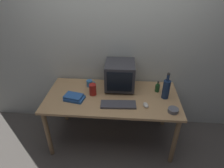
% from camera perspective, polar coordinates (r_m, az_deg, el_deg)
% --- Properties ---
extents(ground_plane, '(6.00, 6.00, 0.00)m').
position_cam_1_polar(ground_plane, '(2.94, 0.00, -15.55)').
color(ground_plane, '#56514C').
extents(back_wall, '(4.00, 0.08, 2.50)m').
position_cam_1_polar(back_wall, '(2.63, 0.80, 11.41)').
color(back_wall, beige).
rests_on(back_wall, ground).
extents(desk, '(1.69, 0.81, 0.74)m').
position_cam_1_polar(desk, '(2.50, 0.00, -5.13)').
color(desk, tan).
rests_on(desk, ground).
extents(crt_monitor, '(0.39, 0.39, 0.37)m').
position_cam_1_polar(crt_monitor, '(2.52, 2.36, 2.64)').
color(crt_monitor, '#333338').
rests_on(crt_monitor, desk).
extents(keyboard, '(0.43, 0.17, 0.02)m').
position_cam_1_polar(keyboard, '(2.29, 1.89, -6.12)').
color(keyboard, '#3F3F47').
rests_on(keyboard, desk).
extents(computer_mouse, '(0.08, 0.11, 0.04)m').
position_cam_1_polar(computer_mouse, '(2.31, 10.02, -6.18)').
color(computer_mouse, beige).
rests_on(computer_mouse, desk).
extents(bottle_tall, '(0.09, 0.09, 0.36)m').
position_cam_1_polar(bottle_tall, '(2.44, 15.85, -1.29)').
color(bottle_tall, navy).
rests_on(bottle_tall, desk).
extents(bottle_short, '(0.06, 0.06, 0.16)m').
position_cam_1_polar(bottle_short, '(2.58, 13.37, -1.07)').
color(bottle_short, '#1E4C23').
rests_on(bottle_short, desk).
extents(book_stack, '(0.26, 0.20, 0.06)m').
position_cam_1_polar(book_stack, '(2.42, -11.25, -3.94)').
color(book_stack, '#28569E').
rests_on(book_stack, desk).
extents(mug, '(0.12, 0.08, 0.09)m').
position_cam_1_polar(mug, '(2.65, -6.64, 0.22)').
color(mug, '#3370B2').
rests_on(mug, desk).
extents(cd_spindle, '(0.12, 0.12, 0.04)m').
position_cam_1_polar(cd_spindle, '(2.29, 17.78, -7.47)').
color(cd_spindle, '#595B66').
rests_on(cd_spindle, desk).
extents(metal_canister, '(0.09, 0.09, 0.15)m').
position_cam_1_polar(metal_canister, '(2.45, -5.77, -1.65)').
color(metal_canister, '#A51E19').
rests_on(metal_canister, desk).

